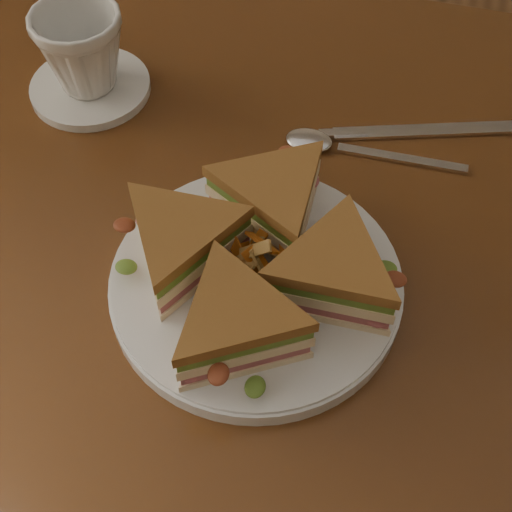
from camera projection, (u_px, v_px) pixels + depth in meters
The scene contains 9 objects.
ground at pixel (254, 489), 1.27m from camera, with size 6.00×6.00×0.00m, color brown.
table at pixel (252, 289), 0.74m from camera, with size 1.20×0.80×0.75m.
plate at pixel (256, 284), 0.62m from camera, with size 0.25×0.25×0.02m, color white.
sandwich_wedges at pixel (256, 260), 0.59m from camera, with size 0.26×0.26×0.06m.
crisps_mound at pixel (256, 262), 0.59m from camera, with size 0.09×0.09×0.05m, color orange, non-canonical shape.
spoon at pixel (331, 145), 0.72m from camera, with size 0.18×0.03×0.01m.
knife at pixel (415, 132), 0.73m from camera, with size 0.21×0.08×0.00m.
saucer at pixel (91, 87), 0.77m from camera, with size 0.13×0.13×0.01m, color white.
coffee_cup at pixel (82, 51), 0.73m from camera, with size 0.09×0.09×0.09m, color white.
Camera 1 is at (0.11, -0.39, 1.27)m, focal length 50.00 mm.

